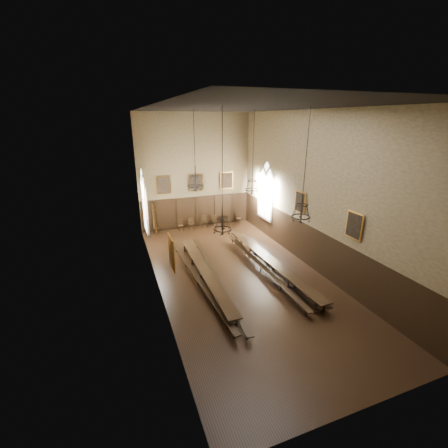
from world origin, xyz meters
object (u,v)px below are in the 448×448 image
chair_0 (156,230)px  chair_3 (192,226)px  chair_2 (181,227)px  table_left (205,275)px  bench_left_outer (198,280)px  bench_right_outer (279,265)px  chandelier_back_left (196,181)px  chandelier_front_right (301,210)px  chandelier_front_left (222,221)px  chair_7 (238,220)px  chair_5 (215,222)px  chair_6 (226,221)px  chair_4 (205,224)px  chandelier_back_right (252,185)px  bench_right_inner (261,267)px  table_right (270,265)px  bench_left_inner (216,277)px

chair_0 → chair_3: size_ratio=0.98×
chair_2 → table_left: bearing=-97.2°
bench_left_outer → bench_right_outer: 4.98m
chandelier_back_left → chandelier_front_right: (3.62, -5.37, -0.60)m
chandelier_front_left → chandelier_front_right: same height
bench_right_outer → chandelier_front_right: 4.91m
table_left → chair_7: 10.09m
chair_0 → chair_5: bearing=20.7°
bench_left_outer → chair_6: bearing=60.5°
chair_6 → chandelier_front_right: 11.91m
chair_0 → chair_4: chair_4 is taller
chair_7 → chandelier_back_right: bearing=-94.3°
chandelier_back_right → bench_left_outer: bearing=-149.7°
table_left → chair_6: (4.42, 8.37, -0.09)m
bench_right_outer → chair_4: 8.87m
chair_3 → chair_2: bearing=174.4°
chair_7 → chandelier_back_right: (-1.80, -6.19, 4.43)m
chair_0 → chandelier_back_right: size_ratio=0.19×
chair_3 → chandelier_back_right: size_ratio=0.19×
chair_2 → chair_5: size_ratio=1.00×
chair_3 → chandelier_front_left: (-1.29, -10.87, 4.04)m
table_left → chair_5: bearing=67.9°
chair_3 → chair_6: size_ratio=1.04×
chair_0 → chandelier_front_left: (1.56, -10.82, 4.04)m
bench_right_inner → chair_2: (-2.89, 8.43, -0.02)m
table_right → chandelier_back_left: 6.56m
chandelier_front_left → chair_5: bearing=73.2°
table_left → chair_7: (5.59, 8.40, -0.09)m
bench_left_outer → table_left: bearing=29.6°
bench_right_outer → chair_7: (1.08, 8.66, 0.00)m
bench_left_outer → bench_left_inner: bearing=-1.1°
chair_5 → chandelier_back_right: chandelier_back_right is taller
table_left → chandelier_front_left: size_ratio=1.76×
chandelier_back_left → chandelier_back_right: bearing=-6.6°
bench_left_inner → chair_5: chair_5 is taller
chandelier_back_left → bench_right_outer: bearing=-34.5°
bench_left_inner → chair_3: bearing=84.2°
table_left → bench_left_outer: size_ratio=0.92×
chandelier_back_left → chair_2: bearing=88.4°
bench_right_inner → chair_3: bearing=103.1°
chair_4 → chandelier_back_right: 7.70m
bench_right_inner → chair_7: (2.20, 8.52, -0.01)m
bench_right_inner → chandelier_front_left: bearing=-143.7°
bench_left_outer → chandelier_back_right: 6.62m
chair_2 → chair_3: (0.91, 0.05, 0.01)m
bench_right_outer → chair_6: (-0.09, 8.63, -0.01)m
bench_right_inner → chair_5: bearing=89.7°
chandelier_front_left → bench_left_outer: bearing=104.9°
chair_2 → chair_6: chair_6 is taller
table_right → chair_7: (1.66, 8.65, -0.10)m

